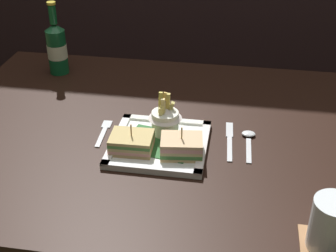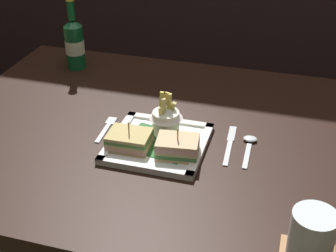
{
  "view_description": "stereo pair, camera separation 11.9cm",
  "coord_description": "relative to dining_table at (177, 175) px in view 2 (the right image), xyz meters",
  "views": [
    {
      "loc": [
        0.15,
        -1.04,
        1.39
      ],
      "look_at": [
        -0.02,
        -0.03,
        0.77
      ],
      "focal_mm": 51.15,
      "sensor_mm": 36.0,
      "label": 1
    },
    {
      "loc": [
        0.27,
        -1.01,
        1.39
      ],
      "look_at": [
        -0.02,
        -0.03,
        0.77
      ],
      "focal_mm": 51.15,
      "sensor_mm": 36.0,
      "label": 2
    }
  ],
  "objects": [
    {
      "name": "dining_table",
      "position": [
        0.0,
        0.0,
        0.0
      ],
      "size": [
        1.28,
        0.9,
        0.73
      ],
      "color": "black",
      "rests_on": "ground_plane"
    },
    {
      "name": "square_plate",
      "position": [
        -0.03,
        -0.07,
        0.14
      ],
      "size": [
        0.24,
        0.24,
        0.02
      ],
      "color": "white",
      "rests_on": "dining_table"
    },
    {
      "name": "sandwich_half_left",
      "position": [
        -0.09,
        -0.11,
        0.16
      ],
      "size": [
        0.1,
        0.08,
        0.07
      ],
      "color": "tan",
      "rests_on": "square_plate"
    },
    {
      "name": "sandwich_half_right",
      "position": [
        0.03,
        -0.11,
        0.17
      ],
      "size": [
        0.11,
        0.09,
        0.07
      ],
      "color": "#DAAF75",
      "rests_on": "square_plate"
    },
    {
      "name": "fries_cup",
      "position": [
        -0.03,
        -0.02,
        0.19
      ],
      "size": [
        0.09,
        0.09,
        0.11
      ],
      "color": "silver",
      "rests_on": "square_plate"
    },
    {
      "name": "beer_bottle",
      "position": [
        -0.43,
        0.31,
        0.22
      ],
      "size": [
        0.06,
        0.06,
        0.23
      ],
      "color": "#0F4C27",
      "rests_on": "dining_table"
    },
    {
      "name": "water_glass",
      "position": [
        0.34,
        -0.35,
        0.18
      ],
      "size": [
        0.08,
        0.08,
        0.1
      ],
      "color": "silver",
      "rests_on": "dining_table"
    },
    {
      "name": "fork",
      "position": [
        -0.19,
        -0.03,
        0.14
      ],
      "size": [
        0.03,
        0.13,
        0.0
      ],
      "color": "silver",
      "rests_on": "dining_table"
    },
    {
      "name": "knife",
      "position": [
        0.14,
        -0.01,
        0.14
      ],
      "size": [
        0.03,
        0.18,
        0.0
      ],
      "color": "silver",
      "rests_on": "dining_table"
    },
    {
      "name": "spoon",
      "position": [
        0.19,
        -0.0,
        0.14
      ],
      "size": [
        0.04,
        0.14,
        0.01
      ],
      "color": "silver",
      "rests_on": "dining_table"
    }
  ]
}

